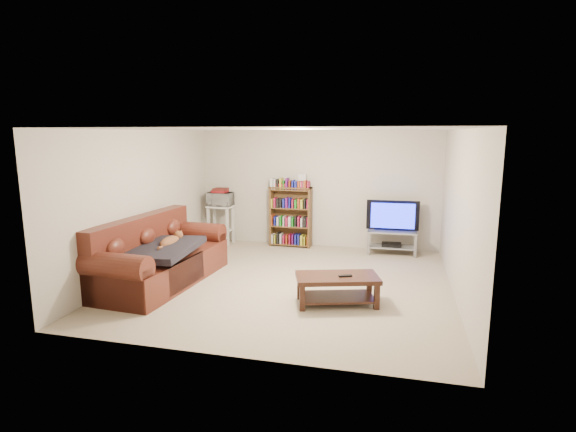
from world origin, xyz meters
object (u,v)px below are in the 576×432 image
(coffee_table, at_px, (337,284))
(bookshelf, at_px, (291,216))
(tv_stand, at_px, (392,238))
(sofa, at_px, (158,260))

(coffee_table, relative_size, bookshelf, 0.99)
(coffee_table, relative_size, tv_stand, 1.31)
(sofa, bearing_deg, tv_stand, 40.15)
(tv_stand, bearing_deg, bookshelf, 174.36)
(tv_stand, distance_m, bookshelf, 2.11)
(bookshelf, bearing_deg, sofa, -116.89)
(tv_stand, height_order, bookshelf, bookshelf)
(coffee_table, xyz_separation_m, bookshelf, (-1.39, 3.03, 0.36))
(sofa, distance_m, tv_stand, 4.43)
(sofa, distance_m, coffee_table, 2.90)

